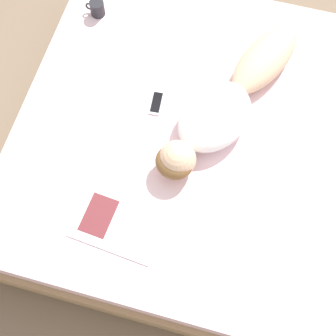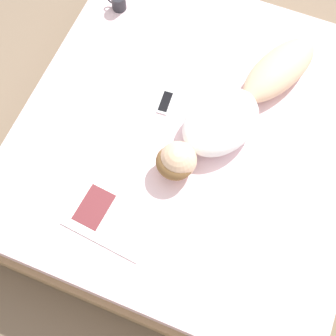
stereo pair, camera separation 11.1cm
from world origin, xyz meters
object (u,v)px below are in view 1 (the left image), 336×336
object	(u,v)px
open_magazine	(118,223)
cell_phone	(156,103)
person	(225,104)
coffee_mug	(97,8)

from	to	relation	value
open_magazine	cell_phone	xyz separation A→B (m)	(0.00, -0.72, 0.00)
open_magazine	person	bearing A→B (deg)	-110.96
person	coffee_mug	xyz separation A→B (m)	(0.90, -0.48, -0.04)
person	cell_phone	size ratio (longest dim) A/B	7.29
person	coffee_mug	bearing A→B (deg)	-4.47
person	coffee_mug	size ratio (longest dim) A/B	9.88
open_magazine	coffee_mug	size ratio (longest dim) A/B	3.89
person	coffee_mug	distance (m)	1.01
open_magazine	cell_phone	size ratio (longest dim) A/B	2.87
person	open_magazine	world-z (taller)	person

